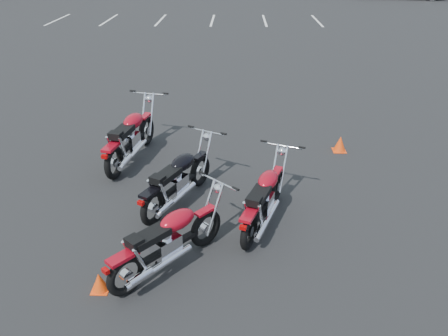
{
  "coord_description": "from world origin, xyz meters",
  "views": [
    {
      "loc": [
        0.39,
        -6.13,
        4.21
      ],
      "look_at": [
        0.2,
        0.6,
        0.65
      ],
      "focal_mm": 35.0,
      "sensor_mm": 36.0,
      "label": 1
    }
  ],
  "objects_px": {
    "motorcycle_front_red": "(131,137)",
    "motorcycle_third_red": "(168,241)",
    "motorcycle_second_black": "(178,180)",
    "motorcycle_rear_red": "(264,199)"
  },
  "relations": [
    {
      "from": "motorcycle_second_black",
      "to": "motorcycle_third_red",
      "type": "distance_m",
      "value": 1.72
    },
    {
      "from": "motorcycle_third_red",
      "to": "motorcycle_rear_red",
      "type": "xyz_separation_m",
      "value": [
        1.4,
        1.16,
        -0.01
      ]
    },
    {
      "from": "motorcycle_front_red",
      "to": "motorcycle_third_red",
      "type": "xyz_separation_m",
      "value": [
        1.26,
        -3.39,
        -0.06
      ]
    },
    {
      "from": "motorcycle_front_red",
      "to": "motorcycle_third_red",
      "type": "distance_m",
      "value": 3.62
    },
    {
      "from": "motorcycle_second_black",
      "to": "motorcycle_front_red",
      "type": "bearing_deg",
      "value": 125.35
    },
    {
      "from": "motorcycle_front_red",
      "to": "motorcycle_rear_red",
      "type": "height_order",
      "value": "motorcycle_front_red"
    },
    {
      "from": "motorcycle_front_red",
      "to": "motorcycle_second_black",
      "type": "xyz_separation_m",
      "value": [
        1.19,
        -1.67,
        -0.05
      ]
    },
    {
      "from": "motorcycle_second_black",
      "to": "motorcycle_third_red",
      "type": "xyz_separation_m",
      "value": [
        0.07,
        -1.72,
        -0.01
      ]
    },
    {
      "from": "motorcycle_front_red",
      "to": "motorcycle_second_black",
      "type": "relative_size",
      "value": 1.15
    },
    {
      "from": "motorcycle_second_black",
      "to": "motorcycle_rear_red",
      "type": "height_order",
      "value": "motorcycle_second_black"
    }
  ]
}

